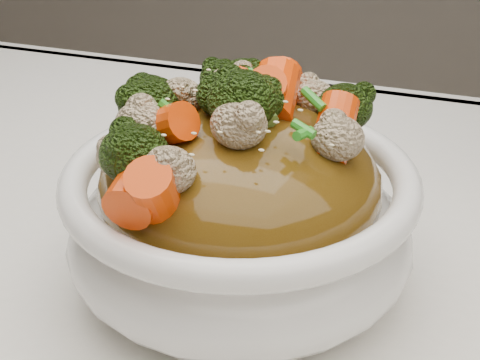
% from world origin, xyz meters
% --- Properties ---
extents(bowl, '(0.22, 0.22, 0.08)m').
position_xyz_m(bowl, '(-0.06, 0.05, 0.79)').
color(bowl, white).
rests_on(bowl, tablecloth).
extents(sauce_base, '(0.17, 0.17, 0.09)m').
position_xyz_m(sauce_base, '(-0.06, 0.05, 0.82)').
color(sauce_base, '#55390E').
rests_on(sauce_base, bowl).
extents(carrots, '(0.17, 0.17, 0.05)m').
position_xyz_m(carrots, '(-0.06, 0.05, 0.88)').
color(carrots, '#FA4708').
rests_on(carrots, sauce_base).
extents(broccoli, '(0.17, 0.17, 0.04)m').
position_xyz_m(broccoli, '(-0.06, 0.05, 0.88)').
color(broccoli, black).
rests_on(broccoli, sauce_base).
extents(cauliflower, '(0.17, 0.17, 0.03)m').
position_xyz_m(cauliflower, '(-0.06, 0.05, 0.88)').
color(cauliflower, '#C9B189').
rests_on(cauliflower, sauce_base).
extents(scallions, '(0.13, 0.13, 0.02)m').
position_xyz_m(scallions, '(-0.06, 0.05, 0.88)').
color(scallions, '#2C8F21').
rests_on(scallions, sauce_base).
extents(sesame_seeds, '(0.15, 0.15, 0.01)m').
position_xyz_m(sesame_seeds, '(-0.06, 0.05, 0.88)').
color(sesame_seeds, beige).
rests_on(sesame_seeds, sauce_base).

